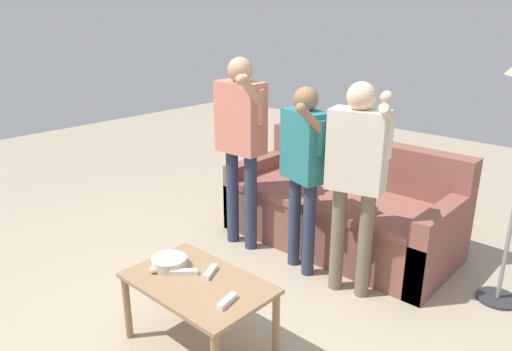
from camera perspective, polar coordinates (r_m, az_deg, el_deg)
The scene contains 11 objects.
ground_plane at distance 3.22m, azimuth -6.18°, elevation -17.68°, with size 12.00×12.00×0.00m, color tan.
couch at distance 4.18m, azimuth 10.22°, elevation -4.07°, with size 1.92×0.91×0.87m.
coffee_table at distance 2.85m, azimuth -6.95°, elevation -13.52°, with size 0.85×0.54×0.45m.
snack_bowl at distance 2.98m, azimuth -10.36°, elevation -10.17°, with size 0.21×0.21×0.06m, color beige.
game_remote_nunchuk at distance 2.94m, azimuth -11.88°, elevation -10.82°, with size 0.06×0.09×0.05m.
player_left at distance 3.86m, azimuth -1.86°, elevation 5.25°, with size 0.48×0.35×1.59m.
player_center at distance 3.49m, azimuth 5.72°, elevation 1.93°, with size 0.41×0.39×1.43m.
player_right at distance 3.22m, azimuth 11.94°, elevation 1.08°, with size 0.47×0.28×1.51m.
game_remote_wand_near at distance 2.61m, azimuth -3.46°, elevation -14.79°, with size 0.07×0.15×0.03m.
game_remote_wand_far at distance 2.87m, azimuth -5.48°, elevation -11.42°, with size 0.10×0.15×0.03m.
game_remote_wand_spare at distance 2.89m, azimuth -8.62°, elevation -11.38°, with size 0.14×0.14×0.03m.
Camera 1 is at (1.97, -1.68, 1.91)m, focal length 33.39 mm.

